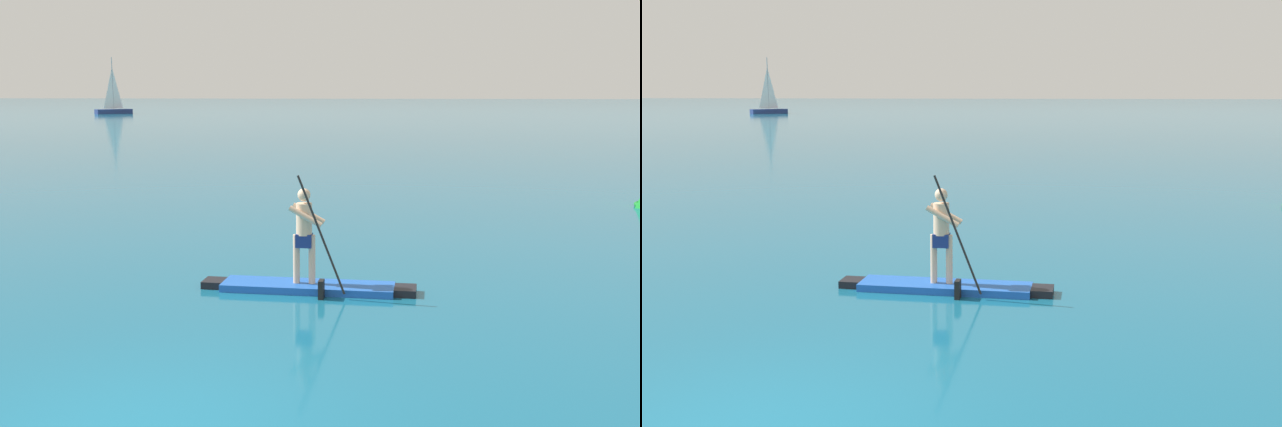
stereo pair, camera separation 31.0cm
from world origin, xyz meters
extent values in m
cube|color=blue|center=(1.24, 5.39, 0.06)|extent=(2.87, 0.87, 0.12)
cube|color=black|center=(2.83, 5.29, 0.06)|extent=(0.38, 0.51, 0.12)
cube|color=black|center=(-0.35, 5.49, 0.06)|extent=(0.38, 0.44, 0.12)
cylinder|color=beige|center=(1.30, 5.38, 0.52)|extent=(0.11, 0.11, 0.81)
cylinder|color=beige|center=(1.05, 5.40, 0.52)|extent=(0.11, 0.11, 0.81)
cube|color=navy|center=(1.17, 5.39, 0.84)|extent=(0.27, 0.24, 0.22)
cylinder|color=beige|center=(1.17, 5.39, 1.19)|extent=(0.26, 0.26, 0.52)
sphere|color=beige|center=(1.17, 5.39, 1.59)|extent=(0.21, 0.21, 0.21)
cylinder|color=beige|center=(1.23, 5.54, 1.26)|extent=(0.56, 0.13, 0.35)
cylinder|color=beige|center=(1.21, 5.23, 1.26)|extent=(0.56, 0.13, 0.35)
cylinder|color=black|center=(1.50, 4.92, 1.02)|extent=(0.77, 0.08, 1.88)
cube|color=black|center=(1.50, 4.92, 0.14)|extent=(0.09, 0.20, 0.32)
cube|color=navy|center=(-32.19, 86.85, 0.29)|extent=(4.18, 4.03, 0.58)
cylinder|color=#B2B2B7|center=(-32.19, 86.85, 3.83)|extent=(0.12, 0.12, 6.49)
pyramid|color=white|center=(-32.19, 86.85, 3.29)|extent=(1.21, 1.81, 5.21)
camera|label=1|loc=(2.48, -6.46, 3.30)|focal=41.91mm
camera|label=2|loc=(2.79, -6.43, 3.30)|focal=41.91mm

